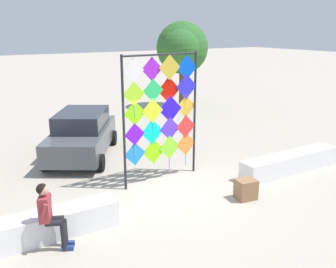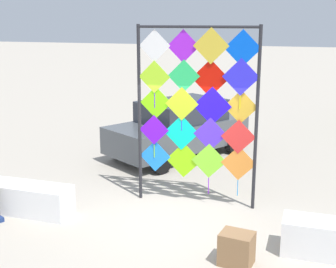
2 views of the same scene
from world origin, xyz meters
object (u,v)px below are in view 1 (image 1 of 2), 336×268
at_px(parked_car, 82,134).
at_px(seated_vendor, 50,211).
at_px(tree_broadleaf, 182,48).
at_px(cardboard_box_large, 246,189).
at_px(kite_display_rack, 162,110).

bearing_deg(parked_car, seated_vendor, -114.38).
distance_m(parked_car, tree_broadleaf, 9.44).
bearing_deg(tree_broadleaf, seated_vendor, -133.38).
bearing_deg(cardboard_box_large, tree_broadleaf, 65.46).
xyz_separation_m(cardboard_box_large, tree_broadleaf, (4.90, 10.72, 3.04)).
xyz_separation_m(seated_vendor, parked_car, (2.39, 5.28, -0.04)).
relative_size(seated_vendor, parked_car, 0.33).
relative_size(parked_car, cardboard_box_large, 8.25).
relative_size(kite_display_rack, tree_broadleaf, 0.78).
distance_m(seated_vendor, tree_broadleaf, 14.59).
bearing_deg(kite_display_rack, parked_car, 112.41).
height_order(cardboard_box_large, tree_broadleaf, tree_broadleaf).
distance_m(seated_vendor, parked_car, 5.79).
relative_size(seated_vendor, tree_broadleaf, 0.30).
bearing_deg(tree_broadleaf, cardboard_box_large, -114.54).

